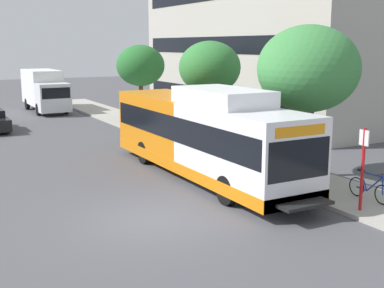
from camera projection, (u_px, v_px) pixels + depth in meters
The scene contains 10 objects.
ground_plane at pixel (74, 166), 22.14m from camera, with size 120.00×120.00×0.00m, color #4C4C51.
sidewalk_curb at pixel (233, 156), 23.73m from camera, with size 3.00×56.00×0.14m, color #A8A399.
transit_bus at pixel (203, 135), 20.03m from camera, with size 2.58×12.25×3.65m.
bus_stop_sign_pole at pixel (363, 163), 15.54m from camera, with size 0.10×0.36×2.60m.
bicycle_parked at pixel (369, 188), 16.74m from camera, with size 0.52×1.76×1.02m.
street_tree_near_stop at pixel (308, 69), 19.58m from camera, with size 3.97×3.97×5.86m.
street_tree_mid_block at pixel (210, 68), 26.52m from camera, with size 3.25×3.25×5.30m.
street_tree_far_block at pixel (141, 66), 33.88m from camera, with size 3.23×3.23×5.09m.
box_truck_background at pixel (45, 90), 40.02m from camera, with size 2.32×7.01×3.25m.
lattice_comm_tower at pixel (197, 0), 49.03m from camera, with size 1.10×1.10×28.58m.
Camera 1 is at (-5.88, -13.35, 5.22)m, focal length 47.30 mm.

